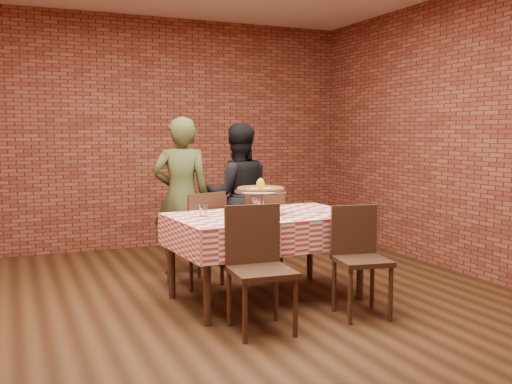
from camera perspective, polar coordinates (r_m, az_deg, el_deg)
ground at (r=4.71m, az=-3.14°, el=-12.17°), size 6.00×6.00×0.00m
back_wall at (r=7.36m, az=-11.40°, el=5.75°), size 5.50×0.00×5.50m
table at (r=5.04m, az=0.96°, el=-6.51°), size 1.67×1.08×0.75m
tablecloth at (r=4.99m, az=0.97°, el=-3.77°), size 1.71×1.12×0.28m
pizza_stand at (r=4.92m, az=0.46°, el=-1.07°), size 0.48×0.48×0.21m
pizza at (r=4.91m, az=0.46°, el=0.19°), size 0.43×0.43×0.03m
lemon at (r=4.91m, az=0.47°, el=0.82°), size 0.08×0.08×0.09m
water_glass_left at (r=4.64m, az=-2.60°, el=-2.11°), size 0.07×0.07×0.11m
water_glass_right at (r=4.84m, az=-5.26°, el=-1.80°), size 0.07×0.07×0.11m
side_plate at (r=5.13m, az=5.91°, el=-1.92°), size 0.17×0.17×0.01m
sweetener_packet_a at (r=5.11m, az=7.13°, el=-2.00°), size 0.06×0.06×0.00m
sweetener_packet_b at (r=5.21m, az=7.87°, el=-1.86°), size 0.06×0.05×0.00m
condiment_caddy at (r=5.21m, az=-0.00°, el=-1.11°), size 0.11×0.09×0.13m
chair_near_left at (r=4.22m, az=0.54°, el=-7.81°), size 0.47×0.47×0.92m
chair_near_right at (r=4.64m, az=10.54°, el=-6.92°), size 0.46×0.46×0.87m
chair_far_left at (r=5.52m, az=-6.10°, el=-4.63°), size 0.54×0.54×0.90m
chair_far_right at (r=5.83m, az=0.49°, el=-4.15°), size 0.48×0.48×0.88m
diner_olive at (r=5.96m, az=-7.46°, el=-0.37°), size 0.66×0.51×1.62m
diner_black at (r=6.22m, az=-1.83°, el=-0.37°), size 0.86×0.73×1.56m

